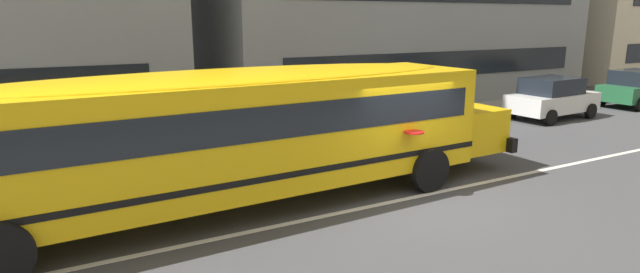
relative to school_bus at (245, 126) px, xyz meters
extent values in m
plane|color=#424244|center=(3.35, -1.32, -1.73)|extent=(400.00, 400.00, 0.00)
cube|color=gray|center=(3.35, 6.12, -1.72)|extent=(120.00, 3.00, 0.01)
cube|color=silver|center=(3.35, -1.32, -1.72)|extent=(110.00, 0.16, 0.01)
cube|color=yellow|center=(-0.25, -0.01, -0.11)|extent=(11.18, 2.89, 2.22)
cube|color=yellow|center=(6.10, 0.20, -0.67)|extent=(1.68, 2.17, 1.11)
cube|color=black|center=(6.91, 0.23, -1.04)|extent=(0.29, 2.53, 0.36)
cube|color=black|center=(-0.25, -0.01, 0.29)|extent=(10.51, 2.91, 0.65)
cube|color=black|center=(-0.25, -0.01, -0.77)|extent=(11.20, 2.92, 0.12)
ellipsoid|color=yellow|center=(-0.25, -0.01, 1.00)|extent=(10.73, 2.68, 0.36)
cylinder|color=red|center=(3.35, -1.33, -0.22)|extent=(0.46, 0.46, 0.03)
cylinder|color=black|center=(3.92, 1.39, -1.22)|extent=(1.02, 0.32, 1.01)
cylinder|color=black|center=(4.01, -1.13, -1.22)|extent=(1.02, 0.32, 1.01)
cylinder|color=black|center=(-4.51, 1.11, -1.22)|extent=(1.02, 0.32, 1.01)
cube|color=silver|center=(14.19, 3.34, -1.08)|extent=(3.99, 1.91, 0.70)
cube|color=black|center=(14.04, 3.33, -0.41)|extent=(2.28, 1.68, 0.64)
cylinder|color=black|center=(15.44, 4.26, -1.43)|extent=(0.61, 0.21, 0.60)
cylinder|color=black|center=(15.54, 2.56, -1.43)|extent=(0.61, 0.21, 0.60)
cylinder|color=black|center=(12.85, 4.11, -1.43)|extent=(0.61, 0.21, 0.60)
cylinder|color=black|center=(12.94, 2.42, -1.43)|extent=(0.61, 0.21, 0.60)
cube|color=#236038|center=(20.16, 3.38, -1.08)|extent=(3.93, 1.77, 0.70)
cube|color=black|center=(20.01, 3.38, -0.41)|extent=(2.23, 1.60, 0.64)
cylinder|color=black|center=(21.45, 4.26, -1.43)|extent=(0.60, 0.19, 0.60)
cylinder|color=black|center=(18.85, 4.21, -1.43)|extent=(0.60, 0.19, 0.60)
cylinder|color=black|center=(18.88, 2.51, -1.43)|extent=(0.60, 0.19, 0.60)
cube|color=black|center=(12.54, 7.60, 0.19)|extent=(16.22, 0.04, 1.10)
camera|label=1|loc=(-3.66, -9.76, 2.16)|focal=28.76mm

